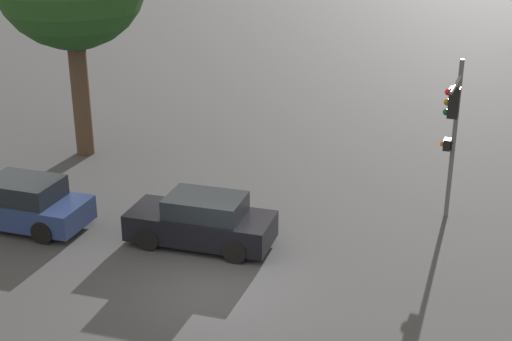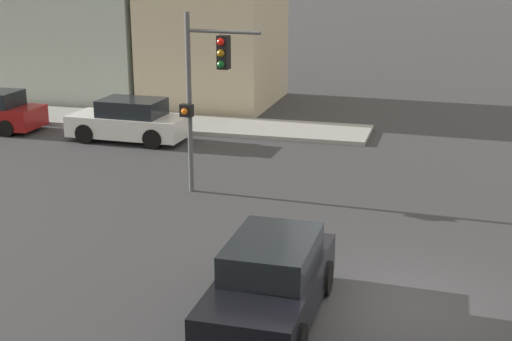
{
  "view_description": "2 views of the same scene",
  "coord_description": "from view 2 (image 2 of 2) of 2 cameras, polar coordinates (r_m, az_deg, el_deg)",
  "views": [
    {
      "loc": [
        5.75,
        -15.27,
        9.71
      ],
      "look_at": [
        0.27,
        3.19,
        2.16
      ],
      "focal_mm": 50.0,
      "sensor_mm": 36.0,
      "label": 1
    },
    {
      "loc": [
        -12.8,
        -0.54,
        6.46
      ],
      "look_at": [
        0.57,
        3.07,
        2.34
      ],
      "focal_mm": 50.0,
      "sensor_mm": 36.0,
      "label": 2
    }
  ],
  "objects": [
    {
      "name": "ground_plane",
      "position": [
        14.34,
        11.5,
        -10.56
      ],
      "size": [
        300.0,
        300.0,
        0.0
      ],
      "primitive_type": "plane",
      "color": "#333335"
    },
    {
      "name": "parked_car_0",
      "position": [
        26.64,
        -10.09,
        3.91
      ],
      "size": [
        2.0,
        4.38,
        1.56
      ],
      "rotation": [
        0.0,
        0.0,
        1.54
      ],
      "color": "silver",
      "rests_on": "ground_plane"
    },
    {
      "name": "traffic_signal",
      "position": [
        19.73,
        -4.1,
        7.32
      ],
      "size": [
        0.48,
        2.33,
        5.1
      ],
      "rotation": [
        0.0,
        0.0,
        3.04
      ],
      "color": "#515456",
      "rests_on": "ground_plane"
    },
    {
      "name": "crossing_car_1",
      "position": [
        13.31,
        1.18,
        -8.95
      ],
      "size": [
        4.27,
        1.85,
        1.54
      ],
      "rotation": [
        0.0,
        0.0,
        3.14
      ],
      "color": "black",
      "rests_on": "ground_plane"
    }
  ]
}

